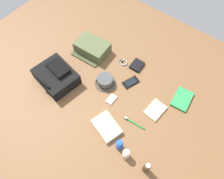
# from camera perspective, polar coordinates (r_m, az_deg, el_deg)

# --- Properties ---
(ground_plane) EXTENTS (2.64, 2.02, 0.02)m
(ground_plane) POSITION_cam_1_polar(r_m,az_deg,el_deg) (1.63, -0.00, -0.89)
(ground_plane) COLOR brown
(ground_plane) RESTS_ON ground
(backpack) EXTENTS (0.34, 0.30, 0.13)m
(backpack) POSITION_cam_1_polar(r_m,az_deg,el_deg) (1.69, -14.85, 3.55)
(backpack) COLOR black
(backpack) RESTS_ON ground_plane
(toiletry_pouch) EXTENTS (0.28, 0.24, 0.10)m
(toiletry_pouch) POSITION_cam_1_polar(r_m,az_deg,el_deg) (1.82, -5.40, 11.15)
(toiletry_pouch) COLOR #56603D
(toiletry_pouch) RESTS_ON ground_plane
(bucket_hat) EXTENTS (0.16, 0.16, 0.07)m
(bucket_hat) POSITION_cam_1_polar(r_m,az_deg,el_deg) (1.64, -1.87, 2.32)
(bucket_hat) COLOR #4D4D4D
(bucket_hat) RESTS_ON ground_plane
(cologne_bottle) EXTENTS (0.04, 0.04, 0.14)m
(cologne_bottle) POSITION_cam_1_polar(r_m,az_deg,el_deg) (1.39, 9.34, -20.13)
(cologne_bottle) COLOR #473319
(cologne_bottle) RESTS_ON ground_plane
(lotion_bottle) EXTENTS (0.05, 0.05, 0.11)m
(lotion_bottle) POSITION_cam_1_polar(r_m,az_deg,el_deg) (1.41, 3.82, -17.08)
(lotion_bottle) COLOR beige
(lotion_bottle) RESTS_ON ground_plane
(deodorant_spray) EXTENTS (0.05, 0.05, 0.11)m
(deodorant_spray) POSITION_cam_1_polar(r_m,az_deg,el_deg) (1.42, 2.04, -14.78)
(deodorant_spray) COLOR blue
(deodorant_spray) RESTS_ON ground_plane
(paperback_novel) EXTENTS (0.14, 0.19, 0.02)m
(paperback_novel) POSITION_cam_1_polar(r_m,az_deg,el_deg) (1.67, 18.43, -2.49)
(paperback_novel) COLOR #2D934C
(paperback_novel) RESTS_ON ground_plane
(cell_phone) EXTENTS (0.11, 0.14, 0.01)m
(cell_phone) POSITION_cam_1_polar(r_m,az_deg,el_deg) (1.67, 5.09, 2.00)
(cell_phone) COLOR black
(cell_phone) RESTS_ON ground_plane
(media_player) EXTENTS (0.06, 0.09, 0.01)m
(media_player) POSITION_cam_1_polar(r_m,az_deg,el_deg) (1.59, -0.16, -2.63)
(media_player) COLOR #B7B7BC
(media_player) RESTS_ON ground_plane
(wristwatch) EXTENTS (0.07, 0.06, 0.01)m
(wristwatch) POSITION_cam_1_polar(r_m,az_deg,el_deg) (1.77, 3.12, 7.32)
(wristwatch) COLOR #99999E
(wristwatch) RESTS_ON ground_plane
(toothbrush) EXTENTS (0.17, 0.03, 0.02)m
(toothbrush) POSITION_cam_1_polar(r_m,az_deg,el_deg) (1.52, 5.72, -8.87)
(toothbrush) COLOR #198C33
(toothbrush) RESTS_ON ground_plane
(wallet) EXTENTS (0.10, 0.11, 0.02)m
(wallet) POSITION_cam_1_polar(r_m,az_deg,el_deg) (1.76, 6.78, 6.54)
(wallet) COLOR black
(wallet) RESTS_ON ground_plane
(notepad) EXTENTS (0.12, 0.16, 0.02)m
(notepad) POSITION_cam_1_polar(r_m,az_deg,el_deg) (1.58, 11.64, -5.45)
(notepad) COLOR beige
(notepad) RESTS_ON ground_plane
(folded_towel) EXTENTS (0.23, 0.19, 0.04)m
(folded_towel) POSITION_cam_1_polar(r_m,az_deg,el_deg) (1.49, -1.46, -10.03)
(folded_towel) COLOR #C6B289
(folded_towel) RESTS_ON ground_plane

